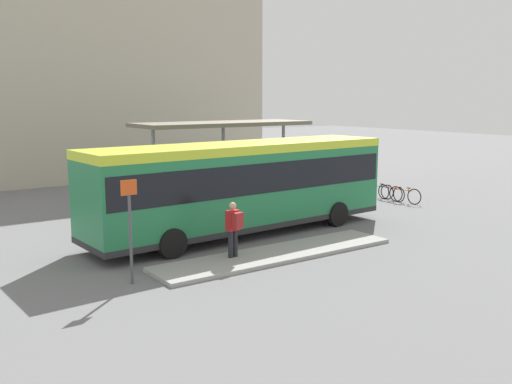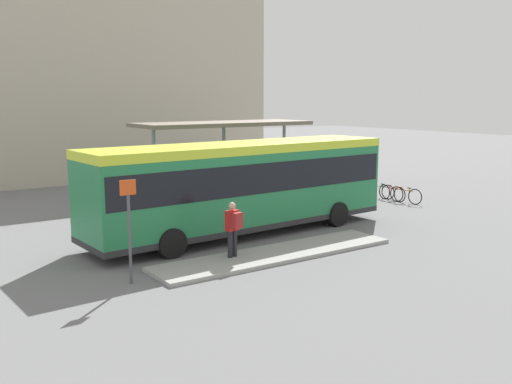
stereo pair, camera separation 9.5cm
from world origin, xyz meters
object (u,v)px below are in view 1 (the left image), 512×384
Objects in this scene: platform_sign at (130,227)px; bicycle_red at (391,193)px; pedestrian_waiting at (234,226)px; city_bus at (243,181)px; bicycle_green at (378,191)px; bicycle_orange at (405,195)px.

bicycle_red is at bearing 16.75° from platform_sign.
pedestrian_waiting is at bearing 4.17° from platform_sign.
bicycle_green is (9.69, 2.41, -1.56)m from city_bus.
bicycle_orange is at bearing 170.12° from bicycle_green.
bicycle_red is (9.67, 1.57, -1.56)m from city_bus.
platform_sign is (-15.28, -3.76, 1.18)m from bicycle_orange.
platform_sign is (-3.40, -0.25, 0.47)m from pedestrian_waiting.
bicycle_red is 0.84m from bicycle_green.
bicycle_orange is at bearing -84.87° from pedestrian_waiting.
platform_sign reaches higher than bicycle_red.
bicycle_red is (11.87, 4.35, -0.72)m from pedestrian_waiting.
city_bus is at bearing 94.35° from bicycle_green.
pedestrian_waiting is 12.66m from bicycle_red.
bicycle_green is (0.01, 1.67, -0.01)m from bicycle_orange.
pedestrian_waiting is 12.99m from bicycle_green.
bicycle_orange is at bearing 1.39° from city_bus.
platform_sign is (-15.28, -5.43, 1.19)m from bicycle_green.
city_bus is 10.11m from bicycle_green.
platform_sign reaches higher than pedestrian_waiting.
bicycle_green is (0.02, 0.84, -0.00)m from bicycle_red.
bicycle_orange reaches higher than bicycle_red.
pedestrian_waiting reaches higher than bicycle_red.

